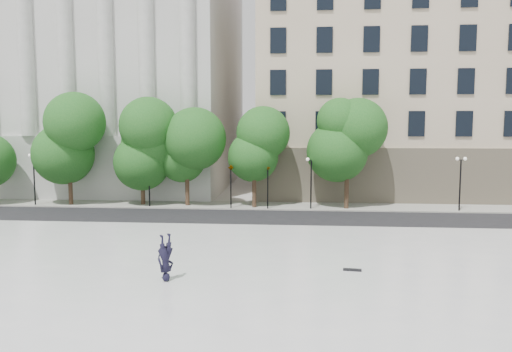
# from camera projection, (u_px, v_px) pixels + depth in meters

# --- Properties ---
(ground) EXTENTS (160.00, 160.00, 0.00)m
(ground) POSITION_uv_depth(u_px,v_px,m) (148.00, 307.00, 19.44)
(ground) COLOR #B8B6AE
(ground) RESTS_ON ground
(plaza) EXTENTS (44.00, 22.00, 0.45)m
(plaza) POSITION_uv_depth(u_px,v_px,m) (168.00, 278.00, 22.39)
(plaza) COLOR white
(plaza) RESTS_ON ground
(street) EXTENTS (60.00, 8.00, 0.02)m
(street) POSITION_uv_depth(u_px,v_px,m) (220.00, 219.00, 37.28)
(street) COLOR black
(street) RESTS_ON ground
(far_sidewalk) EXTENTS (60.00, 4.00, 0.12)m
(far_sidewalk) POSITION_uv_depth(u_px,v_px,m) (230.00, 205.00, 43.22)
(far_sidewalk) COLOR #9E9D92
(far_sidewalk) RESTS_ON ground
(building_west) EXTENTS (31.50, 27.65, 25.60)m
(building_west) POSITION_uv_depth(u_px,v_px,m) (101.00, 74.00, 57.73)
(building_west) COLOR silver
(building_west) RESTS_ON ground
(building_east) EXTENTS (36.00, 26.15, 23.00)m
(building_east) POSITION_uv_depth(u_px,v_px,m) (427.00, 87.00, 55.19)
(building_east) COLOR beige
(building_east) RESTS_ON ground
(traffic_light_west) EXTENTS (0.62, 1.91, 4.26)m
(traffic_light_west) POSITION_uv_depth(u_px,v_px,m) (231.00, 165.00, 41.13)
(traffic_light_west) COLOR black
(traffic_light_west) RESTS_ON ground
(traffic_light_east) EXTENTS (0.91, 1.81, 4.22)m
(traffic_light_east) POSITION_uv_depth(u_px,v_px,m) (268.00, 165.00, 40.88)
(traffic_light_east) COLOR black
(traffic_light_east) RESTS_ON ground
(person_lying) EXTENTS (1.93, 1.96, 0.55)m
(person_lying) POSITION_uv_depth(u_px,v_px,m) (166.00, 275.00, 21.18)
(person_lying) COLOR black
(person_lying) RESTS_ON plaza
(skateboard) EXTENTS (0.85, 0.32, 0.09)m
(skateboard) POSITION_uv_depth(u_px,v_px,m) (352.00, 270.00, 22.67)
(skateboard) COLOR black
(skateboard) RESTS_ON plaza
(street_trees) EXTENTS (36.26, 5.19, 8.24)m
(street_trees) POSITION_uv_depth(u_px,v_px,m) (161.00, 146.00, 42.39)
(street_trees) COLOR #382619
(street_trees) RESTS_ON ground
(lamp_posts) EXTENTS (36.57, 0.28, 4.55)m
(lamp_posts) POSITION_uv_depth(u_px,v_px,m) (233.00, 172.00, 41.48)
(lamp_posts) COLOR black
(lamp_posts) RESTS_ON ground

